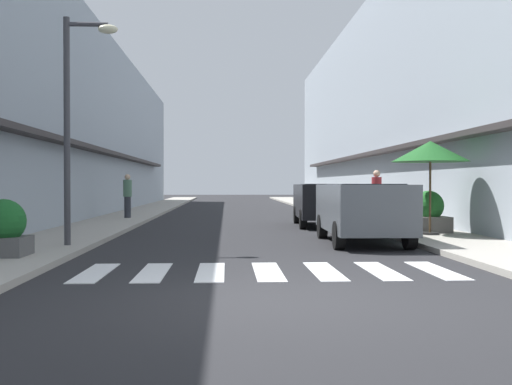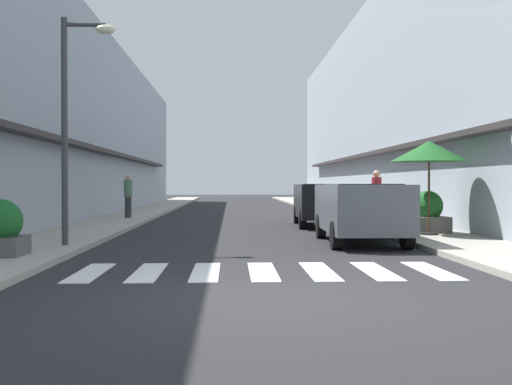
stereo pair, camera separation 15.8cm
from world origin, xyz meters
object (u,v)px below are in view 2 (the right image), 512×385
cafe_umbrella (429,152)px  planter_midblock (428,214)px  pedestrian_walking_near (377,195)px  parked_car_near (360,206)px  planter_corner (0,229)px  parked_car_mid (323,200)px  pedestrian_walking_far (128,195)px  street_lamp (74,105)px

cafe_umbrella → planter_midblock: 1.91m
planter_midblock → pedestrian_walking_near: bearing=97.2°
cafe_umbrella → planter_midblock: (0.25, 0.86, -1.68)m
parked_car_near → planter_corner: bearing=-157.0°
parked_car_mid → planter_midblock: (2.32, -4.15, -0.29)m
pedestrian_walking_far → planter_midblock: bearing=-31.4°
pedestrian_walking_far → pedestrian_walking_near: bearing=-14.9°
pedestrian_walking_near → pedestrian_walking_far: size_ratio=1.05×
planter_midblock → parked_car_near: bearing=-139.6°
pedestrian_walking_far → parked_car_mid: bearing=-18.3°
pedestrian_walking_near → pedestrian_walking_far: pedestrian_walking_near is taller
planter_midblock → pedestrian_walking_near: 3.98m
street_lamp → pedestrian_walking_far: (-0.62, 10.77, -2.17)m
street_lamp → planter_midblock: (8.96, 3.20, -2.57)m
planter_corner → street_lamp: bearing=66.0°
planter_midblock → pedestrian_walking_near: size_ratio=0.64×
pedestrian_walking_far → parked_car_near: bearing=-45.8°
parked_car_near → street_lamp: size_ratio=0.86×
planter_corner → pedestrian_walking_far: (0.26, 12.73, 0.42)m
pedestrian_walking_near → planter_corner: bearing=-152.1°
pedestrian_walking_near → parked_car_mid: bearing=156.5°
parked_car_near → pedestrian_walking_far: bearing=127.2°
parked_car_mid → street_lamp: street_lamp is taller
planter_corner → pedestrian_walking_far: pedestrian_walking_far is taller
cafe_umbrella → pedestrian_walking_near: cafe_umbrella is taller
planter_midblock → pedestrian_walking_far: 12.21m
parked_car_mid → planter_corner: (-7.51, -9.31, -0.31)m
parked_car_mid → pedestrian_walking_near: size_ratio=2.50×
cafe_umbrella → planter_corner: (-9.59, -4.31, -1.70)m
parked_car_near → pedestrian_walking_far: 11.99m
parked_car_near → planter_corner: parked_car_near is taller
pedestrian_walking_near → pedestrian_walking_far: (-9.08, 3.65, -0.05)m
parked_car_near → pedestrian_walking_near: pedestrian_walking_near is taller
cafe_umbrella → planter_corner: size_ratio=2.33×
street_lamp → pedestrian_walking_near: street_lamp is taller
cafe_umbrella → pedestrian_walking_near: 4.94m
street_lamp → planter_midblock: size_ratio=4.32×
parked_car_mid → street_lamp: bearing=-132.1°
parked_car_mid → pedestrian_walking_far: 8.02m
parked_car_mid → planter_corner: 11.97m
parked_car_mid → cafe_umbrella: size_ratio=1.83×
parked_car_mid → pedestrian_walking_near: (1.83, -0.23, 0.16)m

